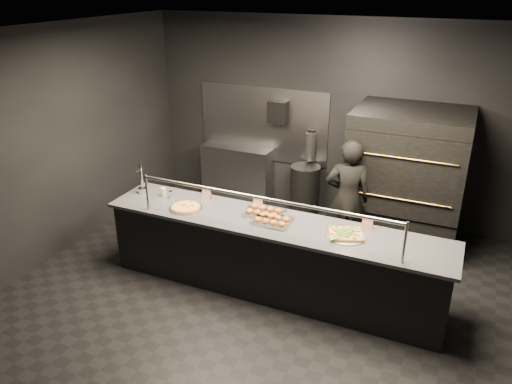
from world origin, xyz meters
TOP-DOWN VIEW (x-y plane):
  - room at (-0.02, 0.05)m, footprint 6.04×6.00m
  - service_counter at (0.00, -0.00)m, footprint 4.10×0.78m
  - pizza_oven at (1.20, 1.90)m, footprint 1.50×1.23m
  - prep_shelf at (-1.60, 2.32)m, footprint 1.20×0.35m
  - towel_dispenser at (-0.90, 2.39)m, footprint 0.30×0.20m
  - fire_extinguisher at (-0.35, 2.40)m, footprint 0.14×0.14m
  - beer_tap at (-1.86, 0.08)m, footprint 0.12×0.18m
  - round_pizza at (-1.10, -0.11)m, footprint 0.41×0.41m
  - slider_tray_a at (-0.17, 0.15)m, footprint 0.51×0.42m
  - slider_tray_b at (-0.00, -0.02)m, footprint 0.45×0.35m
  - square_pizza at (0.85, 0.01)m, footprint 0.45×0.45m
  - condiment_jar at (-1.52, 0.10)m, footprint 0.17×0.07m
  - tent_cards at (-0.10, 0.28)m, footprint 2.17×0.04m
  - trash_bin at (-0.35, 2.22)m, footprint 0.47×0.47m
  - worker at (0.57, 1.21)m, footprint 0.68×0.54m

SIDE VIEW (x-z plane):
  - trash_bin at x=-0.35m, z-range 0.00..0.78m
  - prep_shelf at x=-1.60m, z-range 0.00..0.90m
  - service_counter at x=0.00m, z-range -0.22..1.15m
  - worker at x=0.57m, z-range 0.00..1.63m
  - round_pizza at x=-1.10m, z-range 0.92..0.95m
  - square_pizza at x=0.85m, z-range 0.92..0.96m
  - slider_tray_b at x=0.00m, z-range 0.91..0.98m
  - slider_tray_a at x=-0.17m, z-range 0.91..0.98m
  - pizza_oven at x=1.20m, z-range 0.01..1.92m
  - condiment_jar at x=-1.52m, z-range 0.92..1.03m
  - tent_cards at x=-0.10m, z-range 0.92..1.07m
  - beer_tap at x=-1.86m, z-range 0.82..1.29m
  - fire_extinguisher at x=-0.35m, z-range 0.81..1.31m
  - room at x=-0.02m, z-range 0.00..3.00m
  - towel_dispenser at x=-0.90m, z-range 1.38..1.73m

